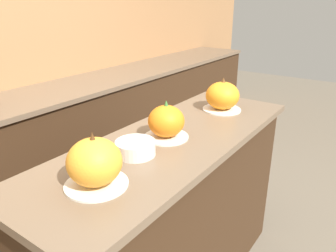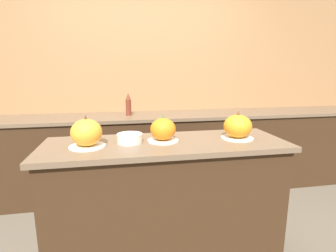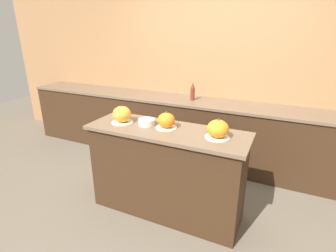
{
  "view_description": "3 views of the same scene",
  "coord_description": "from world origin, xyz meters",
  "px_view_note": "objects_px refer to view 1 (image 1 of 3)",
  "views": [
    {
      "loc": [
        -1.18,
        -0.81,
        1.57
      ],
      "look_at": [
        -0.03,
        0.01,
        1.02
      ],
      "focal_mm": 35.0,
      "sensor_mm": 36.0,
      "label": 1
    },
    {
      "loc": [
        -0.3,
        -1.67,
        1.43
      ],
      "look_at": [
        0.01,
        -0.02,
        1.07
      ],
      "focal_mm": 28.0,
      "sensor_mm": 36.0,
      "label": 2
    },
    {
      "loc": [
        1.03,
        -2.17,
        1.87
      ],
      "look_at": [
        0.03,
        -0.04,
        1.01
      ],
      "focal_mm": 28.0,
      "sensor_mm": 36.0,
      "label": 3
    }
  ],
  "objects_px": {
    "pumpkin_cake_right": "(223,96)",
    "mixing_bowl": "(135,148)",
    "pumpkin_cake_center": "(166,122)",
    "pumpkin_cake_left": "(95,163)"
  },
  "relations": [
    {
      "from": "pumpkin_cake_left",
      "to": "pumpkin_cake_right",
      "type": "height_order",
      "value": "pumpkin_cake_left"
    },
    {
      "from": "pumpkin_cake_right",
      "to": "mixing_bowl",
      "type": "distance_m",
      "value": 0.75
    },
    {
      "from": "pumpkin_cake_center",
      "to": "mixing_bowl",
      "type": "relative_size",
      "value": 1.25
    },
    {
      "from": "pumpkin_cake_right",
      "to": "mixing_bowl",
      "type": "xyz_separation_m",
      "value": [
        -0.75,
        0.03,
        -0.05
      ]
    },
    {
      "from": "pumpkin_cake_left",
      "to": "mixing_bowl",
      "type": "height_order",
      "value": "pumpkin_cake_left"
    },
    {
      "from": "pumpkin_cake_left",
      "to": "pumpkin_cake_center",
      "type": "bearing_deg",
      "value": 5.57
    },
    {
      "from": "pumpkin_cake_right",
      "to": "mixing_bowl",
      "type": "bearing_deg",
      "value": 177.85
    },
    {
      "from": "pumpkin_cake_center",
      "to": "mixing_bowl",
      "type": "distance_m",
      "value": 0.23
    },
    {
      "from": "mixing_bowl",
      "to": "pumpkin_cake_center",
      "type": "bearing_deg",
      "value": 0.26
    },
    {
      "from": "pumpkin_cake_left",
      "to": "mixing_bowl",
      "type": "xyz_separation_m",
      "value": [
        0.27,
        0.05,
        -0.06
      ]
    }
  ]
}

